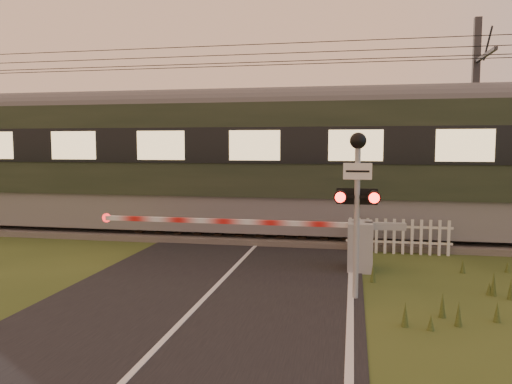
% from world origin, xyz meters
% --- Properties ---
extents(ground, '(160.00, 160.00, 0.00)m').
position_xyz_m(ground, '(0.00, 0.00, 0.00)').
color(ground, '#2D3D17').
rests_on(ground, ground).
extents(road, '(6.00, 140.00, 0.03)m').
position_xyz_m(road, '(0.02, -0.23, 0.01)').
color(road, black).
rests_on(road, ground).
extents(track_bed, '(140.00, 3.40, 0.39)m').
position_xyz_m(track_bed, '(0.00, 6.50, 0.07)').
color(track_bed, '#47423D').
rests_on(track_bed, ground).
extents(overhead_wires, '(120.00, 0.62, 0.62)m').
position_xyz_m(overhead_wires, '(0.00, 6.50, 5.72)').
color(overhead_wires, black).
rests_on(overhead_wires, ground).
extents(boom_gate, '(7.63, 0.88, 1.18)m').
position_xyz_m(boom_gate, '(2.56, 2.66, 0.65)').
color(boom_gate, gray).
rests_on(boom_gate, ground).
extents(crossing_signal, '(0.81, 0.34, 3.18)m').
position_xyz_m(crossing_signal, '(2.84, 0.33, 2.19)').
color(crossing_signal, gray).
rests_on(crossing_signal, ground).
extents(picket_fence, '(2.81, 0.08, 0.96)m').
position_xyz_m(picket_fence, '(4.00, 4.60, 0.48)').
color(picket_fence, silver).
rests_on(picket_fence, ground).
extents(catenary_mast, '(0.22, 2.46, 7.16)m').
position_xyz_m(catenary_mast, '(6.72, 8.73, 3.72)').
color(catenary_mast, '#2D2D30').
rests_on(catenary_mast, ground).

